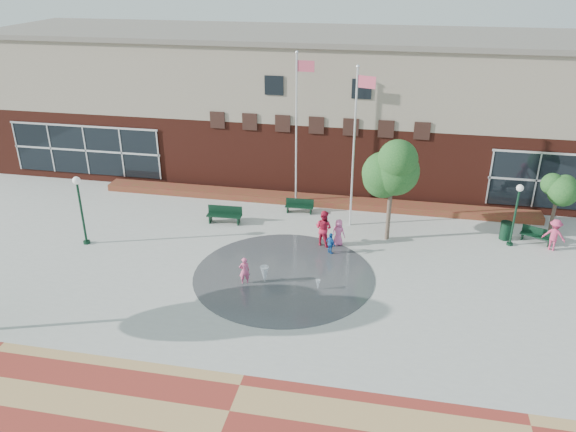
% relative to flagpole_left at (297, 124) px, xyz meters
% --- Properties ---
extents(ground, '(120.00, 120.00, 0.00)m').
position_rel_flagpole_left_xyz_m(ground, '(0.87, -11.00, -5.00)').
color(ground, '#666056').
rests_on(ground, ground).
extents(plaza_concrete, '(46.00, 18.00, 0.01)m').
position_rel_flagpole_left_xyz_m(plaza_concrete, '(0.87, -7.00, -5.00)').
color(plaza_concrete, '#A8A8A0').
rests_on(plaza_concrete, ground).
extents(splash_pad, '(8.40, 8.40, 0.01)m').
position_rel_flagpole_left_xyz_m(splash_pad, '(0.87, -8.00, -5.00)').
color(splash_pad, '#383A3D').
rests_on(splash_pad, ground).
extents(library_building, '(44.40, 10.40, 9.20)m').
position_rel_flagpole_left_xyz_m(library_building, '(0.87, 6.48, -0.36)').
color(library_building, '#511D14').
rests_on(library_building, ground).
extents(flower_bed, '(26.00, 1.20, 0.40)m').
position_rel_flagpole_left_xyz_m(flower_bed, '(0.87, 0.60, -5.00)').
color(flower_bed, '#A40825').
rests_on(flower_bed, ground).
extents(flagpole_left, '(1.06, 0.17, 8.98)m').
position_rel_flagpole_left_xyz_m(flagpole_left, '(0.00, 0.00, 0.00)').
color(flagpole_left, silver).
rests_on(flagpole_left, ground).
extents(flagpole_right, '(1.02, 0.42, 8.69)m').
position_rel_flagpole_left_xyz_m(flagpole_right, '(3.40, -1.97, -0.14)').
color(flagpole_right, silver).
rests_on(flagpole_right, ground).
extents(lamp_left, '(0.39, 0.39, 3.68)m').
position_rel_flagpole_left_xyz_m(lamp_left, '(-9.76, -6.82, -2.71)').
color(lamp_left, black).
rests_on(lamp_left, ground).
extents(lamp_right, '(0.35, 0.35, 3.34)m').
position_rel_flagpole_left_xyz_m(lamp_right, '(11.63, -2.76, -2.92)').
color(lamp_right, black).
rests_on(lamp_right, ground).
extents(bench_left, '(1.95, 0.62, 0.97)m').
position_rel_flagpole_left_xyz_m(bench_left, '(-3.50, -3.07, -4.69)').
color(bench_left, black).
rests_on(bench_left, ground).
extents(bench_mid, '(1.63, 0.48, 0.82)m').
position_rel_flagpole_left_xyz_m(bench_mid, '(0.32, -0.89, -4.74)').
color(bench_mid, black).
rests_on(bench_mid, ground).
extents(bench_right, '(1.60, 1.05, 0.78)m').
position_rel_flagpole_left_xyz_m(bench_right, '(12.99, -2.17, -4.75)').
color(bench_right, black).
rests_on(bench_right, ground).
extents(trash_can, '(0.60, 0.60, 0.98)m').
position_rel_flagpole_left_xyz_m(trash_can, '(11.46, -2.10, -4.50)').
color(trash_can, black).
rests_on(trash_can, ground).
extents(tree_mid, '(3.18, 3.18, 5.37)m').
position_rel_flagpole_left_xyz_m(tree_mid, '(5.41, -3.28, -1.09)').
color(tree_mid, '#47382D').
rests_on(tree_mid, ground).
extents(tree_small_right, '(2.09, 2.09, 3.58)m').
position_rel_flagpole_left_xyz_m(tree_small_right, '(13.98, -0.76, -2.39)').
color(tree_small_right, '#47382D').
rests_on(tree_small_right, ground).
extents(water_jet_a, '(0.41, 0.41, 0.79)m').
position_rel_flagpole_left_xyz_m(water_jet_a, '(0.15, -8.80, -5.00)').
color(water_jet_a, white).
rests_on(water_jet_a, ground).
extents(water_jet_b, '(0.21, 0.21, 0.48)m').
position_rel_flagpole_left_xyz_m(water_jet_b, '(2.60, -8.92, -5.00)').
color(water_jet_b, white).
rests_on(water_jet_b, ground).
extents(child_splash, '(0.57, 0.49, 1.32)m').
position_rel_flagpole_left_xyz_m(child_splash, '(-0.73, -9.01, -4.34)').
color(child_splash, '#DE5382').
rests_on(child_splash, ground).
extents(adult_red, '(1.15, 1.05, 1.92)m').
position_rel_flagpole_left_xyz_m(adult_red, '(2.23, -4.60, -4.04)').
color(adult_red, '#BD1B39').
rests_on(adult_red, ground).
extents(adult_pink, '(0.80, 0.66, 1.42)m').
position_rel_flagpole_left_xyz_m(adult_pink, '(2.99, -4.43, -4.29)').
color(adult_pink, pink).
rests_on(adult_pink, ground).
extents(child_blue, '(0.67, 0.67, 1.14)m').
position_rel_flagpole_left_xyz_m(child_blue, '(2.72, -5.47, -4.43)').
color(child_blue, '#1959AC').
rests_on(child_blue, ground).
extents(person_bench, '(1.22, 0.93, 1.67)m').
position_rel_flagpole_left_xyz_m(person_bench, '(13.62, -2.86, -4.16)').
color(person_bench, '#C53963').
rests_on(person_bench, ground).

